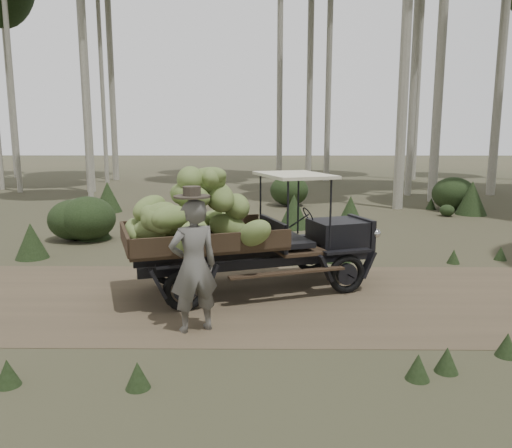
% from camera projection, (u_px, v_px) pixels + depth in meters
% --- Properties ---
extents(ground, '(120.00, 120.00, 0.00)m').
position_uv_depth(ground, '(313.00, 299.00, 8.24)').
color(ground, '#473D2B').
rests_on(ground, ground).
extents(dirt_track, '(70.00, 4.00, 0.01)m').
position_uv_depth(dirt_track, '(313.00, 298.00, 8.24)').
color(dirt_track, brown).
rests_on(dirt_track, ground).
extents(banana_truck, '(4.58, 2.96, 2.22)m').
position_uv_depth(banana_truck, '(220.00, 219.00, 8.36)').
color(banana_truck, black).
rests_on(banana_truck, ground).
extents(farmer, '(0.80, 0.68, 2.00)m').
position_uv_depth(farmer, '(193.00, 264.00, 6.73)').
color(farmer, '#5B5954').
rests_on(farmer, ground).
extents(undergrowth, '(19.39, 22.59, 1.38)m').
position_uv_depth(undergrowth, '(302.00, 256.00, 8.78)').
color(undergrowth, '#233319').
rests_on(undergrowth, ground).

